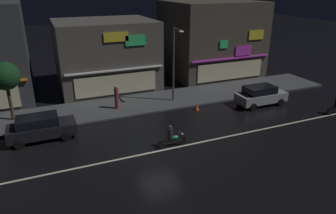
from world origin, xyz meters
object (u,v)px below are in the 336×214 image
Objects in this scene: motorcycle_opposite_lane at (172,138)px; traffic_cone at (197,107)px; streetlamp_mid at (175,59)px; parked_car_near_kerb at (41,127)px; pedestrian_on_sidewalk at (117,98)px; parked_car_trailing at (261,95)px.

motorcycle_opposite_lane reaches higher than traffic_cone.
streetlamp_mid reaches higher than parked_car_near_kerb.
motorcycle_opposite_lane is 6.50m from traffic_cone.
pedestrian_on_sidewalk is 6.66m from parked_car_near_kerb.
parked_car_near_kerb reaches higher than motorcycle_opposite_lane.
parked_car_near_kerb reaches higher than traffic_cone.
parked_car_trailing reaches higher than traffic_cone.
pedestrian_on_sidewalk is at bearing 156.55° from traffic_cone.
streetlamp_mid is 4.41m from traffic_cone.
motorcycle_opposite_lane is (-3.34, -7.13, -3.27)m from streetlamp_mid.
traffic_cone is at bearing 169.74° from parked_car_trailing.
streetlamp_mid is 3.31× the size of motorcycle_opposite_lane.
traffic_cone is at bearing 31.82° from pedestrian_on_sidewalk.
parked_car_near_kerb is 2.26× the size of motorcycle_opposite_lane.
pedestrian_on_sidewalk reaches higher than motorcycle_opposite_lane.
parked_car_trailing is 5.68m from traffic_cone.
pedestrian_on_sidewalk is 1.03× the size of motorcycle_opposite_lane.
parked_car_trailing is 7.82× the size of traffic_cone.
motorcycle_opposite_lane is at bearing -115.13° from streetlamp_mid.
streetlamp_mid is 7.94m from parked_car_trailing.
parked_car_near_kerb is at bearing -177.49° from traffic_cone.
parked_car_trailing is (11.56, -3.61, -0.19)m from pedestrian_on_sidewalk.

